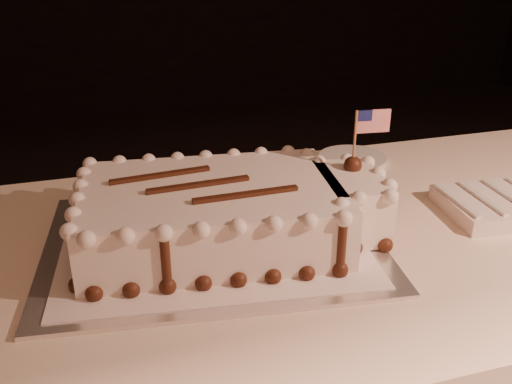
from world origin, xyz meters
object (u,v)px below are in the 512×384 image
object	(u,v)px
banquet_table	(398,367)
cake_board	(213,242)
napkin_stack	(505,204)
sheet_cake	(230,212)
side_plate	(352,159)

from	to	relation	value
banquet_table	cake_board	world-z (taller)	cake_board
banquet_table	napkin_stack	world-z (taller)	napkin_stack
sheet_cake	napkin_stack	size ratio (longest dim) A/B	2.23
cake_board	napkin_stack	distance (m)	0.58
cake_board	sheet_cake	xyz separation A→B (m)	(0.03, -0.00, 0.06)
sheet_cake	napkin_stack	xyz separation A→B (m)	(0.55, -0.04, -0.05)
sheet_cake	side_plate	xyz separation A→B (m)	(0.38, 0.30, -0.06)
sheet_cake	napkin_stack	world-z (taller)	sheet_cake
banquet_table	napkin_stack	distance (m)	0.43
napkin_stack	side_plate	bearing A→B (deg)	116.94
banquet_table	napkin_stack	bearing A→B (deg)	-8.91
cake_board	napkin_stack	bearing A→B (deg)	2.98
banquet_table	cake_board	bearing A→B (deg)	178.05
banquet_table	side_plate	distance (m)	0.49
sheet_cake	napkin_stack	distance (m)	0.56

